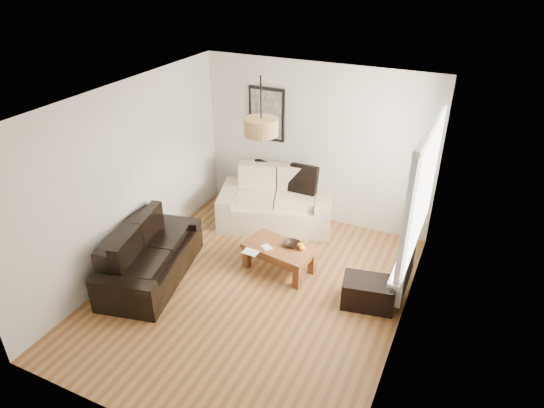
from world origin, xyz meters
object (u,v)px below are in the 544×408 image
at_px(sofa_leather, 150,254).
at_px(ottoman, 368,293).
at_px(loveseat_cream, 276,199).
at_px(coffee_table, 279,258).

distance_m(sofa_leather, ottoman, 2.97).
xyz_separation_m(loveseat_cream, sofa_leather, (-0.95, -2.07, -0.07)).
relative_size(loveseat_cream, coffee_table, 1.86).
xyz_separation_m(loveseat_cream, ottoman, (1.93, -1.37, -0.26)).
height_order(sofa_leather, ottoman, sofa_leather).
bearing_deg(loveseat_cream, ottoman, -53.37).
xyz_separation_m(sofa_leather, coffee_table, (1.54, 0.89, -0.18)).
bearing_deg(ottoman, coffee_table, 171.48).
height_order(coffee_table, ottoman, coffee_table).
bearing_deg(ottoman, loveseat_cream, 144.54).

